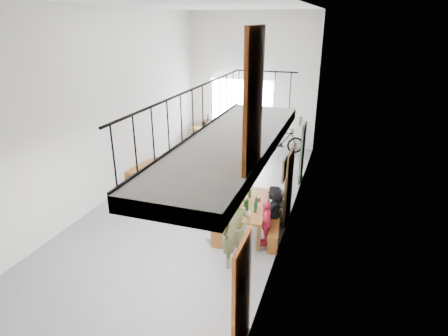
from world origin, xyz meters
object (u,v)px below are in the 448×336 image
(bench_inner, at_px, (228,220))
(side_bench, at_px, (144,171))
(host_standing, at_px, (236,231))
(bicycle_near, at_px, (257,137))
(oak_barrel, at_px, (197,137))
(tasting_table, at_px, (251,206))
(serving_counter, at_px, (223,133))

(bench_inner, height_order, side_bench, side_bench)
(host_standing, relative_size, bicycle_near, 0.91)
(side_bench, bearing_deg, host_standing, -40.70)
(oak_barrel, height_order, host_standing, host_standing)
(bench_inner, height_order, bicycle_near, bicycle_near)
(bench_inner, distance_m, side_bench, 4.45)
(bench_inner, xyz_separation_m, side_bench, (-3.80, 2.33, 0.01))
(bench_inner, bearing_deg, host_standing, -69.33)
(tasting_table, distance_m, host_standing, 1.58)
(bench_inner, height_order, serving_counter, serving_counter)
(bicycle_near, bearing_deg, host_standing, 171.60)
(side_bench, xyz_separation_m, host_standing, (4.47, -3.84, 0.66))
(tasting_table, bearing_deg, bicycle_near, 97.36)
(oak_barrel, height_order, serving_counter, serving_counter)
(serving_counter, xyz_separation_m, bicycle_near, (1.61, -0.24, 0.05))
(tasting_table, xyz_separation_m, bench_inner, (-0.60, -0.06, -0.48))
(side_bench, bearing_deg, bench_inner, -31.52)
(tasting_table, xyz_separation_m, host_standing, (0.07, -1.57, 0.19))
(serving_counter, bearing_deg, tasting_table, -58.91)
(tasting_table, xyz_separation_m, oak_barrel, (-3.96, 6.05, -0.28))
(oak_barrel, bearing_deg, host_standing, -62.12)
(bench_inner, bearing_deg, oak_barrel, 115.66)
(bench_inner, bearing_deg, serving_counter, 106.45)
(tasting_table, xyz_separation_m, side_bench, (-4.40, 2.27, -0.47))
(host_standing, bearing_deg, side_bench, 118.28)
(serving_counter, bearing_deg, oak_barrel, -131.19)
(oak_barrel, distance_m, serving_counter, 1.21)
(tasting_table, distance_m, bench_inner, 0.77)
(tasting_table, relative_size, side_bench, 1.23)
(serving_counter, height_order, bicycle_near, bicycle_near)
(oak_barrel, bearing_deg, tasting_table, -56.78)
(tasting_table, relative_size, host_standing, 1.16)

